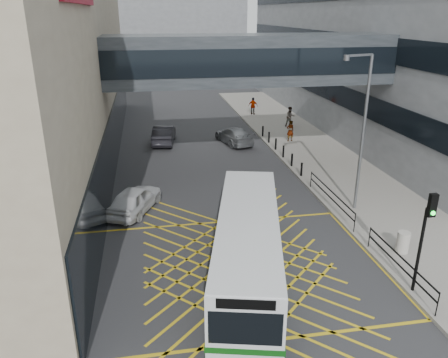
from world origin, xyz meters
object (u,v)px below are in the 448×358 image
pedestrian_a (290,131)px  pedestrian_b (290,117)px  car_dark (164,134)px  car_white (135,199)px  car_silver (234,135)px  litter_bin (403,242)px  bus (248,245)px  traffic_light (426,229)px  pedestrian_c (253,106)px  street_lamp (361,125)px

pedestrian_a → pedestrian_b: size_ratio=0.93×
car_dark → pedestrian_a: (10.40, -1.71, 0.27)m
car_white → car_silver: (7.96, 12.18, -0.02)m
litter_bin → pedestrian_a: bearing=87.9°
bus → traffic_light: 6.66m
car_white → litter_bin: (11.92, -6.77, -0.09)m
pedestrian_b → pedestrian_c: (-2.19, 5.75, -0.05)m
traffic_light → pedestrian_c: 31.73m
car_dark → car_silver: car_dark is taller
car_silver → pedestrian_a: 4.71m
car_dark → car_silver: bearing=177.3°
bus → street_lamp: street_lamp is taller
pedestrian_b → pedestrian_c: bearing=105.8°
bus → pedestrian_b: size_ratio=5.65×
pedestrian_a → car_white: bearing=34.0°
bus → pedestrian_a: (7.99, 18.97, -0.52)m
bus → pedestrian_c: bearing=89.8°
traffic_light → car_dark: bearing=108.4°
traffic_light → street_lamp: 7.93m
bus → pedestrian_b: bus is taller
bus → pedestrian_a: bus is taller
pedestrian_a → pedestrian_b: (1.53, 4.72, 0.07)m
bus → car_dark: bearing=110.4°
car_dark → car_silver: (5.75, -1.08, -0.04)m
car_dark → traffic_light: 24.53m
pedestrian_c → traffic_light: bearing=115.8°
street_lamp → pedestrian_c: size_ratio=4.63×
car_white → pedestrian_b: pedestrian_b is taller
car_silver → pedestrian_a: size_ratio=2.66×
bus → traffic_light: size_ratio=2.55×
traffic_light → pedestrian_b: (3.39, 25.91, -1.77)m
car_silver → litter_bin: car_silver is taller
car_silver → pedestrian_b: size_ratio=2.47×
bus → traffic_light: traffic_light is taller
traffic_light → pedestrian_c: size_ratio=2.33×
car_dark → street_lamp: street_lamp is taller
pedestrian_b → pedestrian_c: size_ratio=1.06×
litter_bin → pedestrian_c: pedestrian_c is taller
car_white → pedestrian_c: bearing=-94.4°
car_dark → pedestrian_b: pedestrian_b is taller
car_silver → litter_bin: 19.37m
bus → street_lamp: 9.55m
pedestrian_a → pedestrian_b: bearing=-116.4°
bus → car_white: (-4.62, 7.42, -0.82)m
car_dark → traffic_light: traffic_light is taller
bus → pedestrian_c: 30.34m
car_dark → pedestrian_a: pedestrian_a is taller
traffic_light → pedestrian_c: traffic_light is taller
litter_bin → pedestrian_b: size_ratio=0.52×
traffic_light → pedestrian_b: bearing=80.4°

